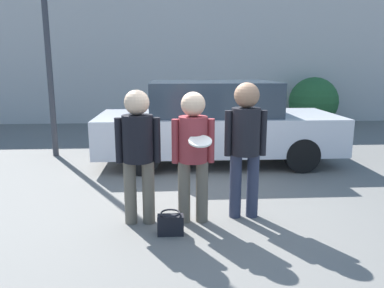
{
  "coord_description": "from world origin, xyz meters",
  "views": [
    {
      "loc": [
        -0.33,
        -4.63,
        1.92
      ],
      "look_at": [
        -0.05,
        -0.04,
        0.94
      ],
      "focal_mm": 35.0,
      "sensor_mm": 36.0,
      "label": 1
    }
  ],
  "objects_px": {
    "person_left": "(138,146)",
    "shrub": "(313,102)",
    "parked_car_near": "(216,123)",
    "person_middle_with_frisbee": "(193,147)",
    "person_right": "(245,139)",
    "handbag": "(171,224)"
  },
  "relations": [
    {
      "from": "person_right",
      "to": "handbag",
      "type": "relative_size",
      "value": 5.71
    },
    {
      "from": "person_left",
      "to": "person_right",
      "type": "relative_size",
      "value": 0.96
    },
    {
      "from": "handbag",
      "to": "person_left",
      "type": "bearing_deg",
      "value": 136.48
    },
    {
      "from": "person_right",
      "to": "shrub",
      "type": "relative_size",
      "value": 1.11
    },
    {
      "from": "person_middle_with_frisbee",
      "to": "shrub",
      "type": "bearing_deg",
      "value": 59.44
    },
    {
      "from": "person_left",
      "to": "handbag",
      "type": "xyz_separation_m",
      "value": [
        0.37,
        -0.36,
        -0.85
      ]
    },
    {
      "from": "person_middle_with_frisbee",
      "to": "person_right",
      "type": "height_order",
      "value": "person_right"
    },
    {
      "from": "person_left",
      "to": "person_middle_with_frisbee",
      "type": "relative_size",
      "value": 1.02
    },
    {
      "from": "person_right",
      "to": "handbag",
      "type": "xyz_separation_m",
      "value": [
        -0.94,
        -0.47,
        -0.9
      ]
    },
    {
      "from": "person_middle_with_frisbee",
      "to": "handbag",
      "type": "distance_m",
      "value": 0.94
    },
    {
      "from": "person_left",
      "to": "person_right",
      "type": "distance_m",
      "value": 1.32
    },
    {
      "from": "handbag",
      "to": "person_right",
      "type": "bearing_deg",
      "value": 26.6
    },
    {
      "from": "person_middle_with_frisbee",
      "to": "parked_car_near",
      "type": "xyz_separation_m",
      "value": [
        0.64,
        2.93,
        -0.16
      ]
    },
    {
      "from": "person_left",
      "to": "shrub",
      "type": "xyz_separation_m",
      "value": [
        4.96,
        7.29,
        -0.2
      ]
    },
    {
      "from": "person_left",
      "to": "person_right",
      "type": "height_order",
      "value": "person_right"
    },
    {
      "from": "parked_car_near",
      "to": "handbag",
      "type": "height_order",
      "value": "parked_car_near"
    },
    {
      "from": "person_middle_with_frisbee",
      "to": "person_right",
      "type": "bearing_deg",
      "value": 10.15
    },
    {
      "from": "parked_car_near",
      "to": "shrub",
      "type": "xyz_separation_m",
      "value": [
        3.67,
        4.37,
        -0.02
      ]
    },
    {
      "from": "person_left",
      "to": "shrub",
      "type": "relative_size",
      "value": 1.06
    },
    {
      "from": "person_left",
      "to": "parked_car_near",
      "type": "xyz_separation_m",
      "value": [
        1.3,
        2.93,
        -0.18
      ]
    },
    {
      "from": "person_left",
      "to": "parked_car_near",
      "type": "distance_m",
      "value": 3.21
    },
    {
      "from": "person_right",
      "to": "person_left",
      "type": "bearing_deg",
      "value": -174.99
    }
  ]
}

